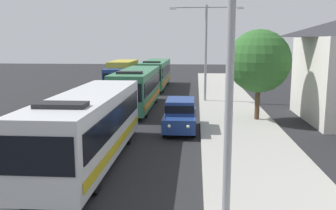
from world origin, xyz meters
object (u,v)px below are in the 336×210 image
(box_truck_oncoming, at_px, (122,75))
(bus_lead, at_px, (90,125))
(streetlamp_near, at_px, (231,35))
(streetlamp_mid, at_px, (206,42))
(bus_middle, at_px, (155,73))
(white_suv, at_px, (180,114))
(roadside_tree, at_px, (259,61))
(bus_second_in_line, at_px, (137,88))

(box_truck_oncoming, bearing_deg, bus_lead, -82.04)
(streetlamp_near, distance_m, streetlamp_mid, 23.25)
(streetlamp_near, bearing_deg, bus_middle, 99.33)
(box_truck_oncoming, distance_m, streetlamp_mid, 11.64)
(box_truck_oncoming, bearing_deg, streetlamp_mid, -38.52)
(bus_lead, distance_m, white_suv, 7.11)
(bus_lead, relative_size, roadside_tree, 1.87)
(streetlamp_near, xyz_separation_m, roadside_tree, (3.26, 15.64, -1.44))
(white_suv, bearing_deg, bus_middle, 100.34)
(roadside_tree, bearing_deg, bus_lead, -133.62)
(bus_second_in_line, height_order, bus_middle, same)
(box_truck_oncoming, relative_size, streetlamp_near, 0.92)
(bus_lead, xyz_separation_m, white_suv, (3.70, 6.04, -0.66))
(white_suv, height_order, streetlamp_mid, streetlamp_mid)
(white_suv, distance_m, streetlamp_mid, 11.55)
(streetlamp_near, bearing_deg, roadside_tree, 78.23)
(white_suv, bearing_deg, roadside_tree, 31.60)
(bus_second_in_line, distance_m, bus_middle, 13.30)
(bus_middle, xyz_separation_m, white_suv, (3.70, -20.28, -0.66))
(bus_lead, xyz_separation_m, bus_second_in_line, (-0.00, 13.01, -0.00))
(bus_middle, bearing_deg, bus_lead, -90.00)
(bus_middle, height_order, box_truck_oncoming, bus_middle)
(bus_middle, bearing_deg, white_suv, -79.66)
(box_truck_oncoming, height_order, roadside_tree, roadside_tree)
(bus_lead, bearing_deg, white_suv, 58.50)
(roadside_tree, bearing_deg, streetlamp_near, -101.77)
(white_suv, bearing_deg, streetlamp_near, -82.31)
(white_suv, bearing_deg, box_truck_oncoming, 111.71)
(bus_lead, distance_m, bus_middle, 26.31)
(bus_second_in_line, xyz_separation_m, streetlamp_near, (5.40, -19.56, 3.74))
(bus_lead, xyz_separation_m, bus_middle, (0.00, 26.31, 0.00))
(bus_middle, distance_m, box_truck_oncoming, 4.26)
(white_suv, bearing_deg, bus_second_in_line, 117.93)
(bus_lead, xyz_separation_m, streetlamp_near, (5.40, -6.55, 3.74))
(bus_lead, height_order, white_suv, bus_lead)
(bus_lead, relative_size, white_suv, 2.44)
(bus_second_in_line, relative_size, bus_middle, 0.90)
(bus_second_in_line, bearing_deg, bus_lead, -90.00)
(bus_second_in_line, xyz_separation_m, bus_middle, (0.00, 13.30, 0.00))
(bus_lead, bearing_deg, streetlamp_mid, 72.08)
(white_suv, height_order, streetlamp_near, streetlamp_near)
(bus_second_in_line, xyz_separation_m, white_suv, (3.70, -6.98, -0.66))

